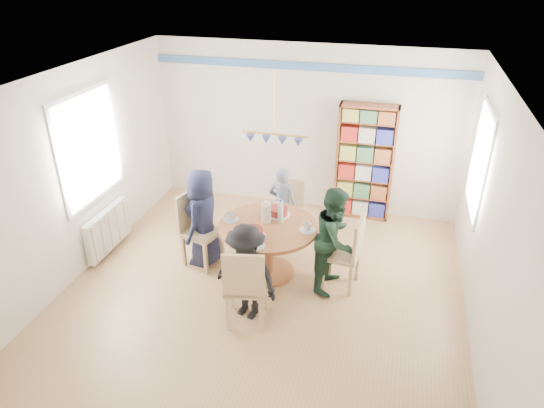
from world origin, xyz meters
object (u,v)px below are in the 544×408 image
(chair_far, at_px, (290,206))
(bookshelf, at_px, (365,164))
(person_left, at_px, (203,218))
(person_far, at_px, (282,205))
(person_near, at_px, (246,272))
(person_right, at_px, (335,239))
(dining_table, at_px, (268,238))
(chair_right, at_px, (348,250))
(chair_near, at_px, (245,284))
(radiator, at_px, (108,230))
(chair_left, at_px, (196,225))

(chair_far, distance_m, bookshelf, 1.42)
(person_left, bearing_deg, chair_far, 140.15)
(person_far, distance_m, person_near, 1.78)
(person_right, relative_size, bookshelf, 0.75)
(dining_table, relative_size, bookshelf, 0.69)
(person_right, xyz_separation_m, person_far, (-0.92, 0.93, -0.11))
(chair_right, height_order, chair_near, chair_near)
(chair_near, bearing_deg, person_left, 130.88)
(dining_table, height_order, chair_near, chair_near)
(radiator, distance_m, chair_right, 3.44)
(chair_near, bearing_deg, person_far, 91.73)
(chair_near, height_order, person_left, person_left)
(dining_table, distance_m, person_left, 0.94)
(person_far, bearing_deg, person_near, 96.39)
(person_right, height_order, bookshelf, bookshelf)
(chair_right, xyz_separation_m, person_left, (-1.99, 0.06, 0.14))
(radiator, height_order, chair_left, chair_left)
(radiator, xyz_separation_m, person_far, (2.34, 0.96, 0.24))
(chair_near, bearing_deg, person_right, 49.94)
(dining_table, relative_size, person_far, 1.10)
(radiator, relative_size, bookshelf, 0.53)
(chair_near, distance_m, bookshelf, 3.21)
(dining_table, xyz_separation_m, person_near, (-0.01, -0.89, 0.06))
(person_left, distance_m, person_right, 1.82)
(chair_right, xyz_separation_m, chair_far, (-1.02, 1.07, -0.07))
(chair_right, height_order, person_right, person_right)
(chair_left, bearing_deg, person_left, 17.38)
(chair_near, distance_m, person_near, 0.18)
(person_left, xyz_separation_m, bookshelf, (1.96, 1.92, 0.23))
(dining_table, distance_m, person_right, 0.89)
(chair_right, relative_size, bookshelf, 0.54)
(chair_far, bearing_deg, chair_left, -135.75)
(radiator, height_order, chair_near, chair_near)
(chair_near, distance_m, person_left, 1.47)
(chair_left, bearing_deg, bookshelf, 43.52)
(chair_left, bearing_deg, chair_far, 44.25)
(chair_right, relative_size, person_near, 0.82)
(person_right, xyz_separation_m, bookshelf, (0.15, 2.01, 0.22))
(radiator, xyz_separation_m, person_right, (3.26, 0.03, 0.35))
(person_left, bearing_deg, chair_left, -68.53)
(bookshelf, bearing_deg, chair_right, -89.28)
(dining_table, distance_m, person_near, 0.89)
(bookshelf, bearing_deg, person_left, -135.58)
(person_left, relative_size, bookshelf, 0.74)
(person_left, distance_m, bookshelf, 2.76)
(radiator, distance_m, chair_far, 2.67)
(person_far, bearing_deg, person_left, 49.10)
(chair_left, height_order, chair_far, chair_left)
(chair_left, relative_size, person_left, 0.76)
(chair_right, xyz_separation_m, bookshelf, (-0.02, 1.98, 0.36))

